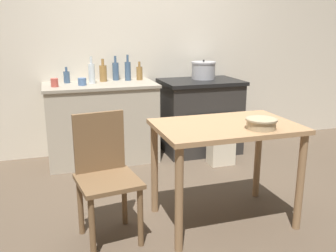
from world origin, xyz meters
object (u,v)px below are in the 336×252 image
(bottle_center, at_px, (128,71))
(cup_mid_right, at_px, (55,83))
(flour_sack, at_px, (221,150))
(bottle_center_right, at_px, (92,73))
(bottle_left, at_px, (116,71))
(bottle_center_left, at_px, (67,77))
(cup_right, at_px, (82,82))
(bottle_mid_left, at_px, (103,73))
(bottle_far_left, at_px, (139,73))
(chair, at_px, (105,173))
(stove, at_px, (200,116))
(stock_pot, at_px, (203,70))
(mixing_bowl_large, at_px, (261,123))
(work_table, at_px, (225,140))

(bottle_center, bearing_deg, cup_mid_right, -163.81)
(flour_sack, xyz_separation_m, bottle_center_right, (-1.28, 0.58, 0.82))
(bottle_center, bearing_deg, bottle_left, 155.11)
(bottle_center_left, height_order, cup_right, bottle_center_left)
(flour_sack, relative_size, bottle_mid_left, 1.23)
(bottle_far_left, bearing_deg, flour_sack, -43.19)
(bottle_far_left, height_order, cup_right, bottle_far_left)
(bottle_center_left, bearing_deg, chair, -85.73)
(bottle_center_right, xyz_separation_m, cup_mid_right, (-0.39, -0.13, -0.07))
(bottle_left, bearing_deg, bottle_far_left, -13.21)
(bottle_left, bearing_deg, bottle_center_right, -149.97)
(stove, relative_size, stock_pot, 3.16)
(stock_pot, distance_m, cup_right, 1.42)
(flour_sack, height_order, bottle_center, bottle_center)
(cup_mid_right, xyz_separation_m, cup_right, (0.28, 0.02, -0.01))
(stock_pot, distance_m, mixing_bowl_large, 1.93)
(work_table, xyz_separation_m, mixing_bowl_large, (0.17, -0.19, 0.16))
(cup_mid_right, relative_size, cup_right, 1.00)
(bottle_center_right, bearing_deg, stove, -3.58)
(work_table, height_order, bottle_mid_left, bottle_mid_left)
(mixing_bowl_large, height_order, bottle_left, bottle_left)
(bottle_center_left, height_order, bottle_center, bottle_center)
(stove, distance_m, stock_pot, 0.54)
(chair, bearing_deg, cup_mid_right, 92.28)
(flour_sack, relative_size, cup_mid_right, 3.52)
(bottle_center_left, height_order, cup_mid_right, bottle_center_left)
(flour_sack, xyz_separation_m, bottle_center, (-0.86, 0.69, 0.82))
(flour_sack, xyz_separation_m, bottle_left, (-0.99, 0.75, 0.81))
(mixing_bowl_large, relative_size, bottle_far_left, 1.06)
(chair, bearing_deg, bottle_center, 65.12)
(stove, height_order, stock_pot, stock_pot)
(stock_pot, relative_size, bottle_far_left, 1.37)
(flour_sack, bearing_deg, mixing_bowl_large, -104.77)
(bottle_mid_left, bearing_deg, chair, -98.52)
(chair, distance_m, bottle_center, 1.90)
(flour_sack, distance_m, stock_pot, 0.99)
(stove, distance_m, bottle_center_left, 1.58)
(work_table, xyz_separation_m, stock_pot, (0.54, 1.70, 0.31))
(chair, relative_size, bottle_left, 3.22)
(bottle_left, height_order, cup_right, bottle_left)
(bottle_center_right, relative_size, cup_mid_right, 3.32)
(bottle_mid_left, bearing_deg, work_table, -70.94)
(bottle_far_left, relative_size, bottle_center_right, 0.73)
(bottle_center, relative_size, bottle_center_right, 1.00)
(bottle_center_right, distance_m, cup_right, 0.17)
(flour_sack, bearing_deg, work_table, -114.81)
(stock_pot, bearing_deg, bottle_center_right, 179.99)
(chair, height_order, flour_sack, chair)
(stock_pot, bearing_deg, cup_mid_right, -175.67)
(work_table, xyz_separation_m, bottle_center_right, (-0.76, 1.70, 0.33))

